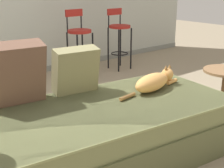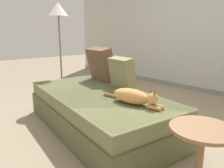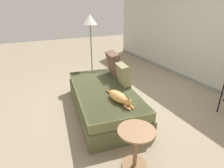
{
  "view_description": "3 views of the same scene",
  "coord_description": "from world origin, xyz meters",
  "px_view_note": "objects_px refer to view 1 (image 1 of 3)",
  "views": [
    {
      "loc": [
        -1.37,
        -2.15,
        1.37
      ],
      "look_at": [
        0.15,
        -0.3,
        0.57
      ],
      "focal_mm": 50.0,
      "sensor_mm": 36.0,
      "label": 1
    },
    {
      "loc": [
        1.99,
        -1.93,
        1.15
      ],
      "look_at": [
        0.15,
        -0.3,
        0.57
      ],
      "focal_mm": 35.0,
      "sensor_mm": 36.0,
      "label": 2
    },
    {
      "loc": [
        2.82,
        -1.58,
        1.86
      ],
      "look_at": [
        0.15,
        -0.3,
        0.57
      ],
      "focal_mm": 30.0,
      "sensor_mm": 36.0,
      "label": 3
    }
  ],
  "objects_px": {
    "side_table": "(224,88)",
    "cat": "(154,82)",
    "throw_pillow_corner": "(13,74)",
    "throw_pillow_middle": "(75,70)",
    "bar_stool_by_doorway": "(119,33)",
    "bar_stool_near_window": "(79,39)",
    "couch": "(105,132)"
  },
  "relations": [
    {
      "from": "bar_stool_near_window",
      "to": "side_table",
      "type": "xyz_separation_m",
      "value": [
        0.27,
        -2.19,
        -0.23
      ]
    },
    {
      "from": "couch",
      "to": "cat",
      "type": "bearing_deg",
      "value": 2.24
    },
    {
      "from": "throw_pillow_corner",
      "to": "bar_stool_by_doorway",
      "type": "bearing_deg",
      "value": 32.85
    },
    {
      "from": "throw_pillow_corner",
      "to": "throw_pillow_middle",
      "type": "bearing_deg",
      "value": -7.4
    },
    {
      "from": "throw_pillow_middle",
      "to": "bar_stool_by_doorway",
      "type": "bearing_deg",
      "value": 40.68
    },
    {
      "from": "cat",
      "to": "side_table",
      "type": "distance_m",
      "value": 0.86
    },
    {
      "from": "couch",
      "to": "throw_pillow_corner",
      "type": "relative_size",
      "value": 4.4
    },
    {
      "from": "throw_pillow_corner",
      "to": "throw_pillow_middle",
      "type": "height_order",
      "value": "throw_pillow_corner"
    },
    {
      "from": "cat",
      "to": "bar_stool_near_window",
      "type": "relative_size",
      "value": 0.76
    },
    {
      "from": "couch",
      "to": "bar_stool_near_window",
      "type": "relative_size",
      "value": 2.23
    },
    {
      "from": "bar_stool_near_window",
      "to": "side_table",
      "type": "height_order",
      "value": "bar_stool_near_window"
    },
    {
      "from": "bar_stool_near_window",
      "to": "throw_pillow_corner",
      "type": "bearing_deg",
      "value": -136.54
    },
    {
      "from": "throw_pillow_middle",
      "to": "side_table",
      "type": "relative_size",
      "value": 0.75
    },
    {
      "from": "couch",
      "to": "side_table",
      "type": "distance_m",
      "value": 1.4
    },
    {
      "from": "throw_pillow_middle",
      "to": "bar_stool_by_doorway",
      "type": "xyz_separation_m",
      "value": [
        1.87,
        1.61,
        -0.08
      ]
    },
    {
      "from": "throw_pillow_middle",
      "to": "side_table",
      "type": "height_order",
      "value": "throw_pillow_middle"
    },
    {
      "from": "bar_stool_by_doorway",
      "to": "side_table",
      "type": "distance_m",
      "value": 2.26
    },
    {
      "from": "throw_pillow_middle",
      "to": "bar_stool_by_doorway",
      "type": "height_order",
      "value": "bar_stool_by_doorway"
    },
    {
      "from": "throw_pillow_corner",
      "to": "throw_pillow_middle",
      "type": "xyz_separation_m",
      "value": [
        0.52,
        -0.07,
        -0.05
      ]
    },
    {
      "from": "couch",
      "to": "side_table",
      "type": "bearing_deg",
      "value": -7.4
    },
    {
      "from": "couch",
      "to": "bar_stool_by_doorway",
      "type": "relative_size",
      "value": 2.29
    },
    {
      "from": "bar_stool_near_window",
      "to": "bar_stool_by_doorway",
      "type": "height_order",
      "value": "bar_stool_near_window"
    },
    {
      "from": "bar_stool_near_window",
      "to": "bar_stool_by_doorway",
      "type": "xyz_separation_m",
      "value": [
        0.76,
        -0.0,
        -0.0
      ]
    },
    {
      "from": "throw_pillow_middle",
      "to": "bar_stool_by_doorway",
      "type": "relative_size",
      "value": 0.42
    },
    {
      "from": "bar_stool_near_window",
      "to": "bar_stool_by_doorway",
      "type": "relative_size",
      "value": 1.03
    },
    {
      "from": "cat",
      "to": "bar_stool_near_window",
      "type": "xyz_separation_m",
      "value": [
        0.55,
        1.99,
        0.05
      ]
    },
    {
      "from": "cat",
      "to": "bar_stool_by_doorway",
      "type": "height_order",
      "value": "bar_stool_by_doorway"
    },
    {
      "from": "throw_pillow_corner",
      "to": "cat",
      "type": "distance_m",
      "value": 1.18
    },
    {
      "from": "couch",
      "to": "side_table",
      "type": "height_order",
      "value": "side_table"
    },
    {
      "from": "side_table",
      "to": "cat",
      "type": "bearing_deg",
      "value": 166.15
    },
    {
      "from": "bar_stool_by_doorway",
      "to": "side_table",
      "type": "relative_size",
      "value": 1.78
    },
    {
      "from": "throw_pillow_middle",
      "to": "cat",
      "type": "xyz_separation_m",
      "value": [
        0.56,
        -0.38,
        -0.12
      ]
    }
  ]
}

